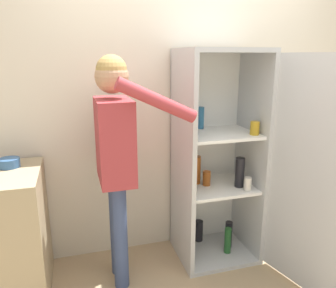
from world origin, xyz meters
name	(u,v)px	position (x,y,z in m)	size (l,w,h in m)	color
wall_back	(184,104)	(0.00, 0.98, 1.27)	(7.00, 0.06, 2.55)	beige
refrigerator	(234,162)	(0.28, 0.56, 0.86)	(0.84, 1.17, 1.74)	#B7BABC
person	(116,144)	(-0.65, 0.54, 1.08)	(0.63, 0.56, 1.69)	#384770
counter	(2,236)	(-1.47, 0.61, 0.46)	(0.58, 0.64, 0.92)	tan
bowl	(9,163)	(-1.38, 0.73, 0.95)	(0.14, 0.14, 0.06)	#335B8E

